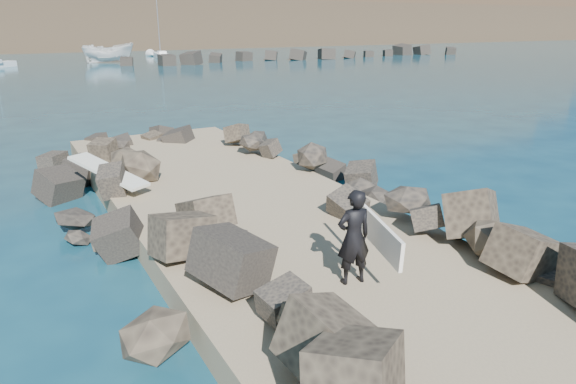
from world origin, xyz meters
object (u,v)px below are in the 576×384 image
surfboard_resting (109,175)px  sailboat_f (181,46)px  surfer_with_board (357,236)px  boat_imported (109,53)px

surfboard_resting → sailboat_f: size_ratio=0.37×
surfer_with_board → boat_imported: bearing=82.7°
surfboard_resting → surfer_with_board: bearing=-99.3°
surfboard_resting → sailboat_f: (32.42, 93.83, -0.69)m
boat_imported → surfer_with_board: size_ratio=3.10×
boat_imported → sailboat_f: (21.32, 35.76, -0.90)m
sailboat_f → surfer_with_board: bearing=-106.3°
surfboard_resting → boat_imported: size_ratio=0.39×
boat_imported → surfer_with_board: bearing=-174.9°
surfer_with_board → sailboat_f: (29.66, 101.31, -1.12)m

